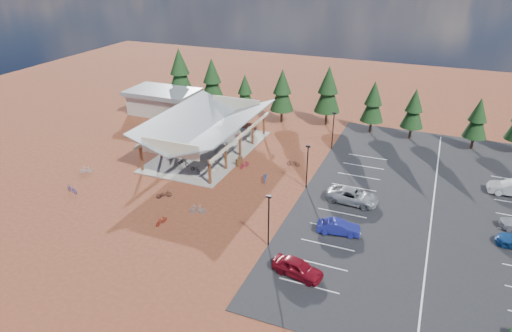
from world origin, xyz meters
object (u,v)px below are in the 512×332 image
object	(u,v)px
bike_pavilion	(207,124)
bike_2	(210,137)
trash_bin_0	(238,163)
bike_11	(161,220)
lamp_post_0	(269,217)
bike_16	(293,163)
trash_bin_1	(240,160)
bike_1	(173,152)
bike_4	(195,169)
car_0	(298,268)
bike_15	(245,165)
car_2	(353,196)
bike_6	(228,144)
outbuilding	(163,101)
bike_7	(240,135)
bike_9	(86,170)
car_1	(338,227)
bike_14	(265,177)
lamp_post_2	(333,128)
bike_5	(220,151)
bike_12	(164,194)
bike_3	(219,127)
bike_13	(198,209)
bike_10	(72,189)
bike_0	(183,162)
lamp_post_1	(307,164)

from	to	relation	value
bike_pavilion	bike_2	size ratio (longest dim) A/B	11.12
trash_bin_0	bike_11	world-z (taller)	bike_11
lamp_post_0	bike_16	distance (m)	17.27
trash_bin_1	bike_1	xyz separation A→B (m)	(-8.93, -1.38, 0.20)
bike_4	car_0	world-z (taller)	car_0
bike_15	car_2	world-z (taller)	car_2
bike_6	bike_2	bearing A→B (deg)	82.48
bike_pavilion	bike_1	size ratio (longest dim) A/B	10.61
outbuilding	bike_7	xyz separation A→B (m)	(16.07, -5.50, -1.48)
outbuilding	bike_9	distance (m)	22.83
outbuilding	car_1	xyz separation A→B (m)	(34.45, -23.76, -1.32)
bike_6	bike_11	world-z (taller)	bike_6
lamp_post_0	bike_14	size ratio (longest dim) A/B	2.69
outbuilding	bike_7	size ratio (longest dim) A/B	7.43
bike_4	outbuilding	bearing A→B (deg)	60.90
lamp_post_0	bike_9	xyz separation A→B (m)	(-25.50, 5.50, -2.53)
lamp_post_0	bike_7	size ratio (longest dim) A/B	3.47
bike_pavilion	bike_15	bearing A→B (deg)	-24.53
bike_2	bike_6	world-z (taller)	bike_2
lamp_post_2	bike_14	size ratio (longest dim) A/B	2.69
bike_9	car_2	xyz separation A→B (m)	(30.99, 5.06, 0.35)
bike_pavilion	bike_5	xyz separation A→B (m)	(2.14, -0.78, -3.21)
bike_15	bike_7	bearing A→B (deg)	-42.79
bike_pavilion	bike_4	world-z (taller)	bike_pavilion
bike_12	bike_9	bearing A→B (deg)	40.94
bike_5	bike_14	bearing A→B (deg)	-106.02
bike_pavilion	outbuilding	distance (m)	17.89
trash_bin_1	bike_16	world-z (taller)	trash_bin_1
bike_4	car_0	bearing A→B (deg)	-109.27
bike_16	bike_7	bearing A→B (deg)	-123.21
car_1	bike_7	bearing A→B (deg)	36.07
bike_3	bike_7	distance (m)	4.25
bike_11	bike_16	bearing A→B (deg)	75.69
lamp_post_2	bike_2	xyz separation A→B (m)	(-16.44, -3.84, -2.42)
bike_14	bike_15	size ratio (longest dim) A/B	1.27
bike_14	bike_12	bearing A→B (deg)	-152.68
bike_16	bike_3	bearing A→B (deg)	-120.52
lamp_post_0	bike_13	size ratio (longest dim) A/B	2.96
bike_13	car_1	size ratio (longest dim) A/B	0.43
outbuilding	bike_10	world-z (taller)	outbuilding
bike_6	bike_15	xyz separation A→B (m)	(4.64, -5.11, -0.06)
bike_12	bike_14	distance (m)	11.72
trash_bin_0	bike_9	world-z (taller)	trash_bin_0
bike_0	bike_2	xyz separation A→B (m)	(-0.74, 8.52, -0.04)
lamp_post_1	trash_bin_1	distance (m)	10.31
bike_16	lamp_post_2	bearing A→B (deg)	153.60
bike_1	car_1	bearing A→B (deg)	-114.46
lamp_post_2	bike_2	world-z (taller)	lamp_post_2
bike_9	car_2	world-z (taller)	car_2
car_2	trash_bin_0	bearing A→B (deg)	79.69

